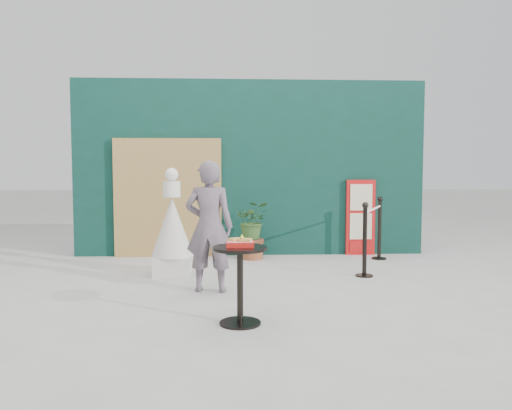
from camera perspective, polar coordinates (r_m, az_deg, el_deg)
ground at (r=5.73m, az=0.62°, el=-10.92°), size 60.00×60.00×0.00m
back_wall at (r=8.67m, az=-0.66°, el=4.23°), size 6.00×0.30×3.00m
bamboo_fence at (r=8.54m, az=-10.03°, el=0.81°), size 1.80×0.08×2.00m
woman at (r=6.04m, az=-5.37°, el=-2.45°), size 0.62×0.45×1.59m
menu_board at (r=8.80m, az=11.85°, el=-1.40°), size 0.50×0.07×1.30m
statue at (r=7.05m, az=-9.54°, el=-3.04°), size 0.59×0.59×1.50m
cafe_table at (r=4.80m, az=-1.84°, el=-7.75°), size 0.52×0.52×0.75m
food_basket at (r=4.75m, az=-1.82°, el=-4.34°), size 0.26×0.19×0.11m
planter at (r=8.21m, az=-0.39°, el=-2.39°), size 0.56×0.49×0.95m
stanchion_barrier at (r=7.76m, az=13.20°, el=-3.31°), size 0.84×1.54×1.03m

